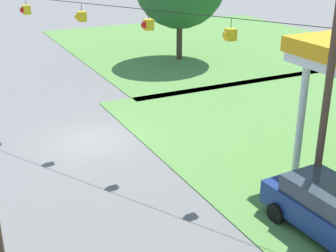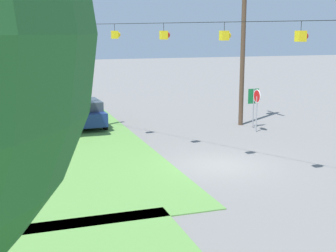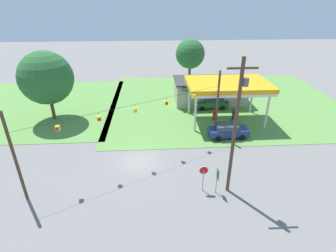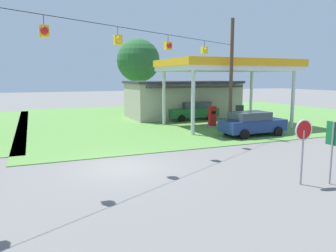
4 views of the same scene
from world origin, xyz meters
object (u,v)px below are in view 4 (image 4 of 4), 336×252
gas_station_store (183,99)px  fuel_pump_near (212,117)px  route_sign (333,140)px  tree_behind_station (138,61)px  car_at_pumps_front (252,123)px  car_at_pumps_rear (193,111)px  stop_sign_roadside (303,138)px  gas_station_canopy (227,66)px  fuel_pump_far (239,116)px

gas_station_store → fuel_pump_near: bearing=-95.4°
route_sign → tree_behind_station: bearing=86.9°
car_at_pumps_front → car_at_pumps_rear: bearing=87.6°
fuel_pump_near → tree_behind_station: size_ratio=0.20×
car_at_pumps_front → stop_sign_roadside: 10.41m
gas_station_canopy → route_sign: size_ratio=4.29×
fuel_pump_far → tree_behind_station: tree_behind_station is taller
fuel_pump_far → stop_sign_roadside: (-6.78, -13.79, 1.00)m
gas_station_store → fuel_pump_far: size_ratio=6.45×
fuel_pump_far → car_at_pumps_front: fuel_pump_far is taller
gas_station_canopy → car_at_pumps_rear: (-0.79, 4.53, -3.99)m
fuel_pump_near → tree_behind_station: (-1.46, 15.04, 5.15)m
car_at_pumps_rear → route_sign: bearing=78.4°
car_at_pumps_rear → stop_sign_roadside: 18.94m
gas_station_canopy → fuel_pump_far: (1.31, -0.00, -4.09)m
car_at_pumps_rear → route_sign: route_sign is taller
car_at_pumps_rear → stop_sign_roadside: bearing=74.9°
gas_station_canopy → tree_behind_station: bearing=100.4°
fuel_pump_far → stop_sign_roadside: stop_sign_roadside is taller
gas_station_store → route_sign: bearing=-99.9°
car_at_pumps_front → gas_station_canopy: bearing=77.7°
car_at_pumps_front → fuel_pump_far: bearing=62.7°
gas_station_canopy → car_at_pumps_front: (-0.81, -4.53, -4.01)m
car_at_pumps_front → stop_sign_roadside: stop_sign_roadside is taller
gas_station_store → tree_behind_station: 9.17m
fuel_pump_near → car_at_pumps_rear: (0.52, 4.53, 0.10)m
gas_station_canopy → gas_station_store: gas_station_canopy is taller
stop_sign_roadside → route_sign: stop_sign_roadside is taller
stop_sign_roadside → gas_station_canopy: bearing=-111.6°
fuel_pump_near → car_at_pumps_front: fuel_pump_near is taller
gas_station_store → car_at_pumps_front: gas_station_store is taller
gas_station_canopy → fuel_pump_far: bearing=-0.1°
fuel_pump_far → route_sign: bearing=-111.8°
gas_station_canopy → fuel_pump_far: gas_station_canopy is taller
car_at_pumps_front → tree_behind_station: 20.31m
gas_station_store → gas_station_canopy: bearing=-84.9°
car_at_pumps_rear → route_sign: size_ratio=2.04×
stop_sign_roadside → fuel_pump_far: bearing=-116.2°
gas_station_store → route_sign: (-3.73, -21.31, -0.13)m
fuel_pump_near → tree_behind_station: tree_behind_station is taller
car_at_pumps_front → tree_behind_station: tree_behind_station is taller
gas_station_canopy → car_at_pumps_rear: gas_station_canopy is taller
car_at_pumps_front → tree_behind_station: (-1.96, 19.57, 5.07)m
fuel_pump_far → gas_station_store: bearing=105.3°
car_at_pumps_rear → fuel_pump_far: bearing=114.1°
fuel_pump_far → car_at_pumps_rear: size_ratio=0.35×
stop_sign_roadside → route_sign: bearing=160.7°
stop_sign_roadside → gas_station_store: bearing=-103.0°
route_sign → car_at_pumps_rear: bearing=79.2°
car_at_pumps_rear → stop_sign_roadside: stop_sign_roadside is taller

